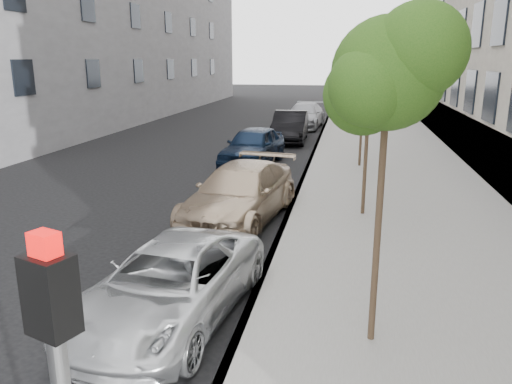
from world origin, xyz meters
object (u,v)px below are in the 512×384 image
(tree_near, at_px, (390,73))
(sedan_blue, at_px, (253,146))
(suv, at_px, (240,193))
(sedan_black, at_px, (290,126))
(tree_far, at_px, (366,59))
(minivan, at_px, (170,284))
(tree_mid, at_px, (371,90))
(sedan_rear, at_px, (305,116))

(tree_near, relative_size, sedan_blue, 1.06)
(suv, height_order, sedan_black, sedan_black)
(tree_far, height_order, sedan_black, tree_far)
(tree_near, xyz_separation_m, minivan, (-3.33, 0.25, -3.46))
(tree_mid, relative_size, tree_far, 0.82)
(tree_mid, height_order, sedan_rear, tree_mid)
(tree_near, bearing_deg, suv, 120.18)
(tree_far, relative_size, sedan_rear, 0.96)
(suv, height_order, sedan_rear, sedan_rear)
(tree_mid, distance_m, minivan, 7.64)
(sedan_black, height_order, sedan_rear, sedan_black)
(tree_mid, height_order, tree_far, tree_far)
(tree_far, bearing_deg, tree_mid, -90.00)
(suv, relative_size, sedan_blue, 1.12)
(tree_near, bearing_deg, sedan_black, 100.49)
(tree_near, distance_m, sedan_rear, 25.44)
(tree_near, relative_size, minivan, 1.06)
(tree_mid, xyz_separation_m, tree_far, (0.00, 6.50, 0.76))
(sedan_blue, xyz_separation_m, sedan_black, (0.79, 6.33, 0.01))
(tree_near, xyz_separation_m, sedan_blue, (-4.37, 13.01, -3.31))
(tree_near, bearing_deg, sedan_rear, 97.58)
(minivan, height_order, sedan_black, sedan_black)
(tree_near, xyz_separation_m, tree_mid, (-0.00, 6.50, -0.59))
(tree_far, distance_m, minivan, 13.67)
(tree_far, xyz_separation_m, sedan_black, (-3.58, 6.35, -3.47))
(minivan, xyz_separation_m, sedan_rear, (0.00, 24.75, 0.13))
(tree_mid, distance_m, sedan_black, 13.61)
(sedan_black, bearing_deg, sedan_rear, 85.63)
(sedan_blue, bearing_deg, sedan_rear, 91.99)
(tree_near, relative_size, suv, 0.94)
(tree_mid, relative_size, sedan_rear, 0.79)
(tree_mid, xyz_separation_m, suv, (-3.33, -0.78, -2.76))
(sedan_blue, distance_m, sedan_rear, 12.03)
(sedan_blue, height_order, sedan_rear, sedan_blue)
(minivan, height_order, sedan_blue, sedan_blue)
(tree_far, bearing_deg, sedan_blue, 179.82)
(tree_near, xyz_separation_m, suv, (-3.33, 5.72, -3.34))
(tree_near, relative_size, sedan_rear, 0.92)
(sedan_blue, bearing_deg, suv, -74.88)
(sedan_blue, relative_size, sedan_black, 0.95)
(tree_far, bearing_deg, sedan_black, 119.45)
(minivan, relative_size, suv, 0.89)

